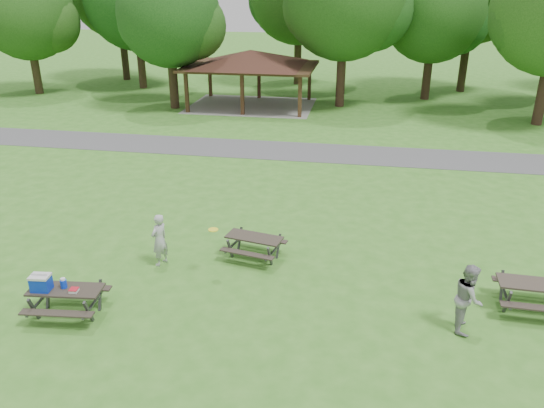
{
  "coord_description": "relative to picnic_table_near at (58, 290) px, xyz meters",
  "views": [
    {
      "loc": [
        3.78,
        -11.61,
        7.99
      ],
      "look_at": [
        1.0,
        4.0,
        1.3
      ],
      "focal_mm": 35.0,
      "sensor_mm": 36.0,
      "label": 1
    }
  ],
  "objects": [
    {
      "name": "picnic_table_near",
      "position": [
        0.0,
        0.0,
        0.0
      ],
      "size": [
        1.98,
        1.65,
        1.28
      ],
      "color": "#2A241E",
      "rests_on": "ground"
    },
    {
      "name": "tree_row_c",
      "position": [
        -10.3,
        30.23,
        5.8
      ],
      "size": [
        8.19,
        7.8,
        10.67
      ],
      "color": "#2F1F15",
      "rests_on": "ground"
    },
    {
      "name": "picnic_table_far",
      "position": [
        12.06,
        2.37,
        -0.12
      ],
      "size": [
        1.98,
        1.62,
        0.83
      ],
      "color": "#322A24",
      "rests_on": "ground"
    },
    {
      "name": "tree_row_b",
      "position": [
        -17.32,
        26.73,
        4.93
      ],
      "size": [
        7.14,
        6.8,
        9.28
      ],
      "color": "#312315",
      "rests_on": "ground"
    },
    {
      "name": "asphalt_path",
      "position": [
        3.6,
        15.2,
        -0.72
      ],
      "size": [
        120.0,
        3.2,
        0.02
      ],
      "primitive_type": "cube",
      "color": "#49494C",
      "rests_on": "ground"
    },
    {
      "name": "pavilion",
      "position": [
        -0.4,
        25.2,
        2.33
      ],
      "size": [
        8.6,
        7.01,
        3.76
      ],
      "color": "#311F12",
      "rests_on": "ground"
    },
    {
      "name": "ground",
      "position": [
        3.6,
        1.2,
        -0.73
      ],
      "size": [
        160.0,
        160.0,
        0.0
      ],
      "primitive_type": "plane",
      "color": "#387722",
      "rests_on": "ground"
    },
    {
      "name": "frisbee_catcher",
      "position": [
        10.16,
        1.22,
        0.16
      ],
      "size": [
        0.77,
        0.94,
        1.78
      ],
      "primitive_type": "imported",
      "rotation": [
        0.0,
        0.0,
        1.46
      ],
      "color": "gray",
      "rests_on": "ground"
    },
    {
      "name": "frisbee_in_flight",
      "position": [
        3.37,
        2.62,
        0.76
      ],
      "size": [
        0.37,
        0.37,
        0.02
      ],
      "color": "yellow",
      "rests_on": "ground"
    },
    {
      "name": "tree_row_e",
      "position": [
        5.7,
        26.23,
        6.05
      ],
      "size": [
        8.4,
        8.0,
        11.02
      ],
      "color": "#311D15",
      "rests_on": "ground"
    },
    {
      "name": "tree_row_f",
      "position": [
        11.69,
        29.73,
        5.11
      ],
      "size": [
        7.35,
        7.0,
        9.55
      ],
      "color": "black",
      "rests_on": "ground"
    },
    {
      "name": "tree_row_d",
      "position": [
        -5.32,
        23.73,
        5.04
      ],
      "size": [
        6.93,
        6.6,
        9.27
      ],
      "color": "black",
      "rests_on": "ground"
    },
    {
      "name": "picnic_table_middle",
      "position": [
        4.27,
        3.9,
        -0.18
      ],
      "size": [
        1.97,
        1.71,
        0.75
      ],
      "color": "#2D2721",
      "rests_on": "ground"
    },
    {
      "name": "frisbee_thrower",
      "position": [
        1.56,
        2.99,
        0.09
      ],
      "size": [
        0.59,
        0.71,
        1.65
      ],
      "primitive_type": "imported",
      "rotation": [
        0.0,
        0.0,
        -1.96
      ],
      "color": "#AAAAAC",
      "rests_on": "ground"
    }
  ]
}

